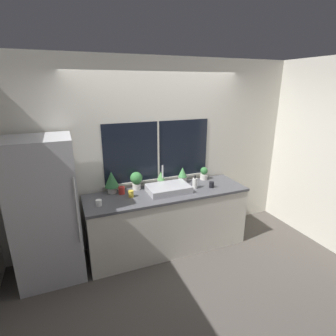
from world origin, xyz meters
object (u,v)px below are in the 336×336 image
Objects in this scene: sink at (168,188)px; potted_plant_center at (161,178)px; potted_plant_far_left at (112,181)px; potted_plant_far_right at (204,173)px; soap_bottle at (195,183)px; mug_yellow at (131,194)px; potted_plant_left at (136,179)px; potted_plant_right at (182,175)px; mug_black at (212,185)px; mug_white at (99,203)px; refrigerator at (46,211)px; mug_red at (122,190)px.

potted_plant_center is at bearing 92.64° from sink.
potted_plant_far_left is 1.53× the size of potted_plant_far_right.
soap_bottle reaches higher than mug_yellow.
potted_plant_left reaches higher than mug_yellow.
sink is 0.43m from potted_plant_right.
mug_black is (0.65, -0.34, -0.07)m from potted_plant_center.
mug_white is 0.88× the size of mug_black.
refrigerator reaches higher than potted_plant_far_right.
soap_bottle reaches higher than mug_black.
soap_bottle is (0.07, -0.28, -0.04)m from potted_plant_right.
potted_plant_right reaches higher than mug_white.
sink is at bearing -14.78° from mug_red.
refrigerator reaches higher than mug_red.
soap_bottle reaches higher than mug_red.
sink is at bearing 171.73° from mug_black.
potted_plant_far_right is (0.37, 0.00, -0.03)m from potted_plant_right.
mug_red is at bearing 168.48° from mug_black.
potted_plant_center reaches higher than mug_red.
mug_black is (1.18, -0.11, -0.00)m from mug_yellow.
potted_plant_left is 0.69m from mug_white.
mug_white is at bearing -177.08° from soap_bottle.
mug_red is (-1.03, 0.19, -0.03)m from soap_bottle.
potted_plant_far_right reaches higher than mug_black.
mug_white is at bearing -165.93° from mug_yellow.
potted_plant_right is at bearing 180.00° from potted_plant_far_right.
soap_bottle is at bearing -0.39° from refrigerator.
refrigerator reaches higher than potted_plant_right.
mug_white is at bearing -179.84° from mug_black.
sink is 0.79m from potted_plant_far_left.
potted_plant_left is at bearing 0.00° from potted_plant_far_left.
mug_black reaches higher than mug_white.
sink reaches higher than potted_plant_far_right.
mug_yellow reaches higher than mug_white.
refrigerator reaches higher than potted_plant_left.
potted_plant_far_left reaches higher than mug_white.
potted_plant_far_left is 1.40× the size of potted_plant_center.
mug_yellow is (0.44, 0.11, 0.01)m from mug_white.
mug_yellow is (-0.52, -0.24, -0.07)m from potted_plant_center.
mug_white is at bearing -123.51° from potted_plant_far_left.
refrigerator is 19.63× the size of mug_yellow.
potted_plant_right reaches higher than soap_bottle.
potted_plant_right is 0.29m from soap_bottle.
potted_plant_center is 1.02m from mug_white.
sink is 0.65m from mug_black.
mug_red is (-1.33, -0.09, -0.05)m from potted_plant_far_right.
mug_yellow is (0.21, -0.24, -0.13)m from potted_plant_far_left.
soap_bottle is 1.05m from mug_red.
sink is at bearing -160.46° from potted_plant_far_right.
soap_bottle is 2.54× the size of mug_white.
sink is at bearing -1.25° from mug_yellow.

